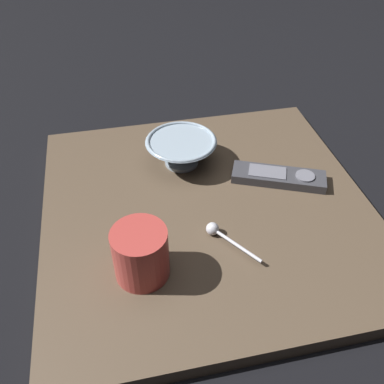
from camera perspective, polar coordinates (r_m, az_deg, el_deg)
name	(u,v)px	position (r m, az deg, el deg)	size (l,w,h in m)	color
ground_plane	(207,216)	(0.84, 2.04, -3.26)	(6.00, 6.00, 0.00)	black
table	(207,210)	(0.83, 2.07, -2.52)	(0.62, 0.63, 0.03)	#4C3D2D
cereal_bowl	(181,150)	(0.90, -1.46, 5.73)	(0.15, 0.15, 0.06)	#8C9EAD
coffee_mug	(141,254)	(0.68, -6.95, -8.29)	(0.09, 0.09, 0.09)	#A53833
teaspoon	(218,232)	(0.75, 3.51, -5.46)	(0.10, 0.08, 0.02)	silver
tv_remote_near	(279,177)	(0.89, 11.65, 2.04)	(0.12, 0.20, 0.02)	#38383D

